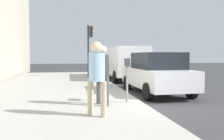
{
  "coord_description": "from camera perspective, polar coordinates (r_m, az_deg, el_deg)",
  "views": [
    {
      "loc": [
        -7.24,
        2.33,
        1.66
      ],
      "look_at": [
        0.03,
        1.0,
        1.2
      ],
      "focal_mm": 38.05,
      "sensor_mm": 36.0,
      "label": 1
    }
  ],
  "objects": [
    {
      "name": "ground_plane",
      "position": [
        7.79,
        7.37,
        -8.75
      ],
      "size": [
        80.0,
        80.0,
        0.0
      ],
      "primitive_type": "plane",
      "color": "#38383A",
      "rests_on": "ground"
    },
    {
      "name": "sidewalk_slab",
      "position": [
        7.45,
        -15.48,
        -8.84
      ],
      "size": [
        28.0,
        6.0,
        0.15
      ],
      "primitive_type": "cube",
      "color": "#A8A59E",
      "rests_on": "ground_plane"
    },
    {
      "name": "parked_sedan_near",
      "position": [
        10.32,
        10.55,
        -0.73
      ],
      "size": [
        4.44,
        2.05,
        1.77
      ],
      "color": "silver",
      "rests_on": "ground_plane"
    },
    {
      "name": "pedestrian_bystander",
      "position": [
        5.84,
        -3.68,
        -0.46
      ],
      "size": [
        0.42,
        0.45,
        1.84
      ],
      "rotation": [
        0.0,
        0.0,
        -0.74
      ],
      "color": "tan",
      "rests_on": "sidewalk_slab"
    },
    {
      "name": "traffic_signal",
      "position": [
        16.67,
        -5.38,
        6.71
      ],
      "size": [
        0.24,
        0.44,
        3.6
      ],
      "color": "black",
      "rests_on": "sidewalk_slab"
    },
    {
      "name": "pedestrian_at_meter",
      "position": [
        7.14,
        -2.29,
        0.0
      ],
      "size": [
        0.49,
        0.39,
        1.8
      ],
      "rotation": [
        0.0,
        0.0,
        -1.07
      ],
      "color": "#47474C",
      "rests_on": "sidewalk_slab"
    },
    {
      "name": "parking_meter",
      "position": [
        7.58,
        3.66,
        -0.16
      ],
      "size": [
        0.36,
        0.12,
        1.41
      ],
      "color": "gray",
      "rests_on": "sidewalk_slab"
    },
    {
      "name": "parked_van_far",
      "position": [
        15.89,
        3.02,
        2.12
      ],
      "size": [
        5.2,
        2.12,
        2.18
      ],
      "color": "silver",
      "rests_on": "ground_plane"
    }
  ]
}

